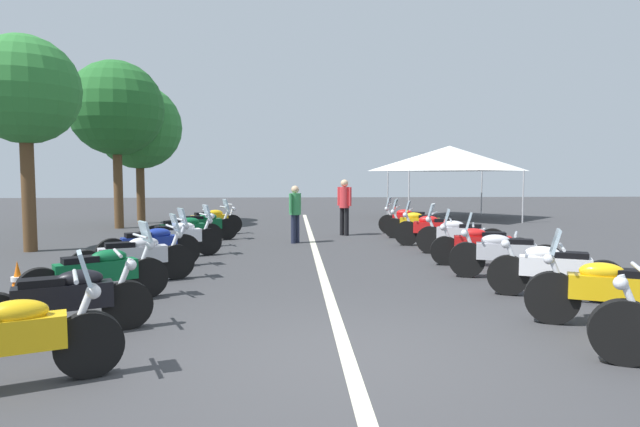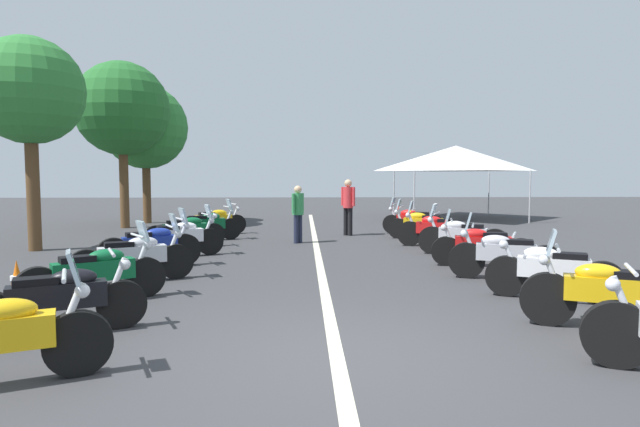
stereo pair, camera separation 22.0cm
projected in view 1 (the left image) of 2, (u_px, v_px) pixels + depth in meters
The scene contains 25 objects.
ground_plane at pixel (348, 358), 5.50m from camera, with size 80.00×80.00×0.00m, color #38383A.
lane_centre_stripe at pixel (318, 261), 11.70m from camera, with size 27.41×0.16×0.01m, color beige.
motorcycle_left_row_1 at pixel (66, 300), 6.21m from camera, with size 1.04×1.90×0.98m.
motorcycle_left_row_2 at pixel (99, 273), 7.79m from camera, with size 1.30×1.85×1.20m.
motorcycle_left_row_3 at pixel (135, 257), 9.32m from camera, with size 1.10×2.01×1.21m.
motorcycle_left_row_4 at pixel (151, 246), 10.72m from camera, with size 1.12×1.92×1.23m.
motorcycle_left_row_5 at pixel (177, 237), 12.23m from camera, with size 1.08×2.01×1.21m.
motorcycle_left_row_6 at pixel (183, 231), 13.74m from camera, with size 1.08×1.97×0.99m.
motorcycle_left_row_7 at pixel (203, 225), 15.28m from camera, with size 1.03×2.01×1.21m.
motorcycle_left_row_8 at pixel (210, 221), 16.79m from camera, with size 1.13×1.99×0.99m.
motorcycle_right_row_1 at pixel (615, 291), 6.51m from camera, with size 1.04×2.03×1.23m.
motorcycle_right_row_2 at pixel (553, 269), 8.13m from camera, with size 1.02×1.87×1.00m.
motorcycle_right_row_3 at pixel (504, 254), 9.65m from camera, with size 0.93×1.97×1.22m.
motorcycle_right_row_4 at pixel (481, 244), 11.02m from camera, with size 0.86×2.10×1.20m.
motorcycle_right_row_5 at pixel (459, 235), 12.56m from camera, with size 1.08×1.98×1.23m.
motorcycle_right_row_6 at pixel (434, 229), 14.07m from camera, with size 0.95×2.11×1.23m.
motorcycle_right_row_7 at pixel (419, 224), 15.75m from camera, with size 0.98×2.05×1.20m.
motorcycle_right_row_8 at pixel (409, 220), 17.06m from camera, with size 1.02×1.94×1.20m.
traffic_cone_0 at pixel (18, 282), 7.99m from camera, with size 0.36×0.36×0.61m.
bystander_0 at pixel (295, 210), 14.78m from camera, with size 0.45×0.34×1.62m.
bystander_1 at pixel (344, 202), 16.65m from camera, with size 0.38×0.42×1.78m.
roadside_tree_0 at pixel (24, 91), 12.92m from camera, with size 2.66×2.66×5.35m.
roadside_tree_1 at pixel (116, 109), 18.66m from camera, with size 3.34×3.34×5.96m.
roadside_tree_2 at pixel (139, 127), 20.62m from camera, with size 3.30×3.30×5.46m.
event_tent at pixel (450, 158), 23.10m from camera, with size 5.14×5.14×3.20m.
Camera 1 is at (-5.35, 0.57, 1.91)m, focal length 29.50 mm.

